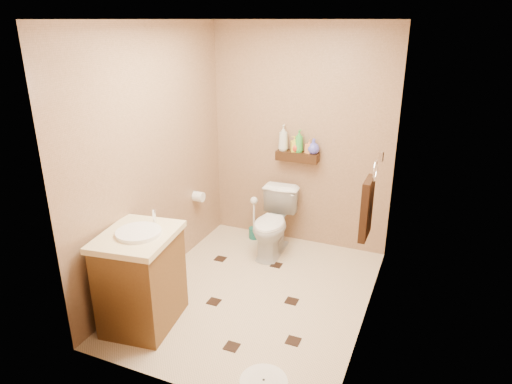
% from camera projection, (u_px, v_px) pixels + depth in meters
% --- Properties ---
extents(ground, '(2.50, 2.50, 0.00)m').
position_uv_depth(ground, '(255.00, 294.00, 4.25)').
color(ground, beige).
rests_on(ground, ground).
extents(wall_back, '(2.00, 0.04, 2.40)m').
position_uv_depth(wall_back, '(300.00, 138.00, 4.90)').
color(wall_back, '#9F785A').
rests_on(wall_back, ground).
extents(wall_front, '(2.00, 0.04, 2.40)m').
position_uv_depth(wall_front, '(174.00, 232.00, 2.75)').
color(wall_front, '#9F785A').
rests_on(wall_front, ground).
extents(wall_left, '(0.04, 2.50, 2.40)m').
position_uv_depth(wall_left, '(155.00, 159.00, 4.19)').
color(wall_left, '#9F785A').
rests_on(wall_left, ground).
extents(wall_right, '(0.04, 2.50, 2.40)m').
position_uv_depth(wall_right, '(376.00, 188.00, 3.46)').
color(wall_right, '#9F785A').
rests_on(wall_right, ground).
extents(ceiling, '(2.00, 2.50, 0.02)m').
position_uv_depth(ceiling, '(255.00, 19.00, 3.40)').
color(ceiling, white).
rests_on(ceiling, wall_back).
extents(wall_shelf, '(0.46, 0.14, 0.10)m').
position_uv_depth(wall_shelf, '(297.00, 156.00, 4.90)').
color(wall_shelf, '#36200E').
rests_on(wall_shelf, wall_back).
extents(floor_accents, '(1.25, 1.43, 0.01)m').
position_uv_depth(floor_accents, '(254.00, 298.00, 4.18)').
color(floor_accents, black).
rests_on(floor_accents, ground).
extents(toilet, '(0.42, 0.70, 0.70)m').
position_uv_depth(toilet, '(273.00, 223.00, 4.89)').
color(toilet, white).
rests_on(toilet, ground).
extents(vanity, '(0.64, 0.74, 0.95)m').
position_uv_depth(vanity, '(141.00, 278.00, 3.72)').
color(vanity, brown).
rests_on(vanity, ground).
extents(bathroom_scale, '(0.35, 0.35, 0.07)m').
position_uv_depth(bathroom_scale, '(264.00, 384.00, 3.16)').
color(bathroom_scale, white).
rests_on(bathroom_scale, ground).
extents(toilet_brush, '(0.12, 0.12, 0.52)m').
position_uv_depth(toilet_brush, '(254.00, 224.00, 5.28)').
color(toilet_brush, '#19645B').
rests_on(toilet_brush, ground).
extents(towel_ring, '(0.12, 0.30, 0.76)m').
position_uv_depth(towel_ring, '(367.00, 206.00, 3.80)').
color(towel_ring, silver).
rests_on(towel_ring, wall_right).
extents(toilet_paper, '(0.12, 0.11, 0.12)m').
position_uv_depth(toilet_paper, '(199.00, 197.00, 4.94)').
color(toilet_paper, white).
rests_on(toilet_paper, wall_left).
extents(bottle_a, '(0.12, 0.12, 0.28)m').
position_uv_depth(bottle_a, '(283.00, 138.00, 4.89)').
color(bottle_a, beige).
rests_on(bottle_a, wall_shelf).
extents(bottle_b, '(0.10, 0.10, 0.17)m').
position_uv_depth(bottle_b, '(295.00, 144.00, 4.86)').
color(bottle_b, yellow).
rests_on(bottle_b, wall_shelf).
extents(bottle_c, '(0.14, 0.14, 0.13)m').
position_uv_depth(bottle_c, '(296.00, 146.00, 4.86)').
color(bottle_c, red).
rests_on(bottle_c, wall_shelf).
extents(bottle_d, '(0.10, 0.10, 0.24)m').
position_uv_depth(bottle_d, '(299.00, 141.00, 4.83)').
color(bottle_d, green).
rests_on(bottle_d, wall_shelf).
extents(bottle_e, '(0.09, 0.09, 0.15)m').
position_uv_depth(bottle_e, '(309.00, 146.00, 4.81)').
color(bottle_e, '#D67F47').
rests_on(bottle_e, wall_shelf).
extents(bottle_f, '(0.18, 0.18, 0.16)m').
position_uv_depth(bottle_f, '(314.00, 146.00, 4.79)').
color(bottle_f, '#5151CB').
rests_on(bottle_f, wall_shelf).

